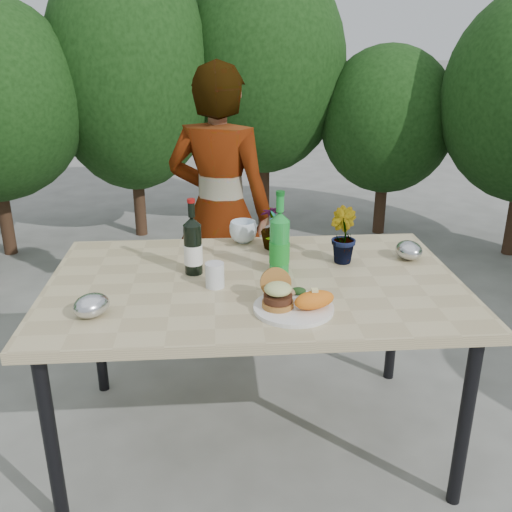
{
  "coord_description": "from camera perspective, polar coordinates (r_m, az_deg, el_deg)",
  "views": [
    {
      "loc": [
        -0.14,
        -2.03,
        1.64
      ],
      "look_at": [
        0.0,
        -0.08,
        0.88
      ],
      "focal_mm": 40.0,
      "sensor_mm": 36.0,
      "label": 1
    }
  ],
  "objects": [
    {
      "name": "sweet_potato",
      "position": [
        1.96,
        5.85,
        -4.39
      ],
      "size": [
        0.17,
        0.12,
        0.06
      ],
      "primitive_type": "ellipsoid",
      "rotation": [
        0.0,
        0.0,
        0.35
      ],
      "color": "orange",
      "rests_on": "dinner_plate"
    },
    {
      "name": "patio_table",
      "position": [
        2.25,
        -0.15,
        -3.72
      ],
      "size": [
        1.6,
        1.0,
        0.75
      ],
      "color": "tan",
      "rests_on": "ground"
    },
    {
      "name": "burger_stack",
      "position": [
        1.97,
        2.15,
        -3.65
      ],
      "size": [
        0.11,
        0.16,
        0.11
      ],
      "color": "#B7722D",
      "rests_on": "dinner_plate"
    },
    {
      "name": "shrub_hedge",
      "position": [
        3.82,
        -1.88,
        14.43
      ],
      "size": [
        6.94,
        5.05,
        2.29
      ],
      "color": "#382316",
      "rests_on": "ground"
    },
    {
      "name": "person",
      "position": [
        3.03,
        -3.62,
        4.43
      ],
      "size": [
        0.65,
        0.53,
        1.54
      ],
      "primitive_type": "imported",
      "rotation": [
        0.0,
        0.0,
        2.82
      ],
      "color": "#916848",
      "rests_on": "ground"
    },
    {
      "name": "foil_packet_right",
      "position": [
        2.5,
        15.03,
        0.57
      ],
      "size": [
        0.12,
        0.14,
        0.08
      ],
      "primitive_type": "ellipsoid",
      "rotation": [
        0.0,
        0.0,
        1.68
      ],
      "color": "#B6BABE",
      "rests_on": "patio_table"
    },
    {
      "name": "dinner_plate",
      "position": [
        1.99,
        3.77,
        -5.22
      ],
      "size": [
        0.28,
        0.28,
        0.01
      ],
      "primitive_type": "cylinder",
      "color": "white",
      "rests_on": "patio_table"
    },
    {
      "name": "foil_packet_left",
      "position": [
        2.01,
        -16.13,
        -4.76
      ],
      "size": [
        0.17,
        0.17,
        0.08
      ],
      "primitive_type": "ellipsoid",
      "rotation": [
        0.0,
        0.0,
        0.94
      ],
      "color": "silver",
      "rests_on": "patio_table"
    },
    {
      "name": "plastic_cup",
      "position": [
        2.15,
        -4.14,
        -1.91
      ],
      "size": [
        0.07,
        0.07,
        0.09
      ],
      "primitive_type": "cylinder",
      "color": "silver",
      "rests_on": "patio_table"
    },
    {
      "name": "ground",
      "position": [
        2.62,
        -0.14,
        -17.62
      ],
      "size": [
        80.0,
        80.0,
        0.0
      ],
      "primitive_type": "plane",
      "color": "slate",
      "rests_on": "ground"
    },
    {
      "name": "sparkling_water",
      "position": [
        2.25,
        2.37,
        1.23
      ],
      "size": [
        0.08,
        0.08,
        0.34
      ],
      "rotation": [
        0.0,
        0.0,
        -0.41
      ],
      "color": "#198D30",
      "rests_on": "patio_table"
    },
    {
      "name": "seedling_mid",
      "position": [
        2.39,
        8.61,
        2.07
      ],
      "size": [
        0.14,
        0.16,
        0.23
      ],
      "primitive_type": "imported",
      "rotation": [
        0.0,
        0.0,
        1.93
      ],
      "color": "#1F581E",
      "rests_on": "patio_table"
    },
    {
      "name": "blue_bowl",
      "position": [
        2.62,
        -1.29,
        2.45
      ],
      "size": [
        0.15,
        0.15,
        0.1
      ],
      "primitive_type": "imported",
      "rotation": [
        0.0,
        0.0,
        0.17
      ],
      "color": "white",
      "rests_on": "patio_table"
    },
    {
      "name": "seedling_right",
      "position": [
        2.52,
        1.75,
        2.95
      ],
      "size": [
        0.13,
        0.13,
        0.2
      ],
      "primitive_type": "imported",
      "rotation": [
        0.0,
        0.0,
        3.36
      ],
      "color": "#22551D",
      "rests_on": "patio_table"
    },
    {
      "name": "seedling_left",
      "position": [
        2.42,
        2.17,
        2.18
      ],
      "size": [
        0.12,
        0.13,
        0.2
      ],
      "primitive_type": "imported",
      "rotation": [
        0.0,
        0.0,
        1.0
      ],
      "color": "#23571E",
      "rests_on": "patio_table"
    },
    {
      "name": "wine_bottle",
      "position": [
        2.26,
        -6.33,
        0.95
      ],
      "size": [
        0.07,
        0.07,
        0.31
      ],
      "rotation": [
        0.0,
        0.0,
        -0.28
      ],
      "color": "black",
      "rests_on": "patio_table"
    },
    {
      "name": "grilled_veg",
      "position": [
        2.06,
        3.91,
        -3.56
      ],
      "size": [
        0.08,
        0.05,
        0.03
      ],
      "color": "olive",
      "rests_on": "dinner_plate"
    }
  ]
}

